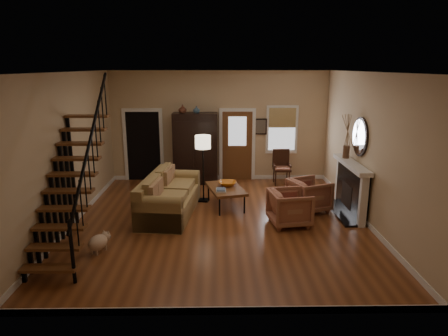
{
  "coord_description": "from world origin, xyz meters",
  "views": [
    {
      "loc": [
        -0.04,
        -8.46,
        3.42
      ],
      "look_at": [
        0.1,
        0.4,
        1.15
      ],
      "focal_mm": 32.0,
      "sensor_mm": 36.0,
      "label": 1
    }
  ],
  "objects_px": {
    "side_chair": "(282,167)",
    "coffee_table": "(226,197)",
    "sofa": "(170,195)",
    "armchair_right": "(309,195)",
    "armoire": "(196,148)",
    "floor_lamp": "(203,169)",
    "armchair_left": "(290,208)"
  },
  "relations": [
    {
      "from": "coffee_table",
      "to": "armchair_left",
      "type": "xyz_separation_m",
      "value": [
        1.39,
        -1.18,
        0.14
      ]
    },
    {
      "from": "armoire",
      "to": "armchair_left",
      "type": "relative_size",
      "value": 2.44
    },
    {
      "from": "sofa",
      "to": "floor_lamp",
      "type": "distance_m",
      "value": 1.25
    },
    {
      "from": "armoire",
      "to": "coffee_table",
      "type": "distance_m",
      "value": 2.45
    },
    {
      "from": "armchair_left",
      "to": "armchair_right",
      "type": "relative_size",
      "value": 0.99
    },
    {
      "from": "floor_lamp",
      "to": "side_chair",
      "type": "xyz_separation_m",
      "value": [
        2.27,
        1.53,
        -0.36
      ]
    },
    {
      "from": "armchair_left",
      "to": "armoire",
      "type": "bearing_deg",
      "value": 24.86
    },
    {
      "from": "armoire",
      "to": "armchair_left",
      "type": "bearing_deg",
      "value": -56.08
    },
    {
      "from": "floor_lamp",
      "to": "side_chair",
      "type": "relative_size",
      "value": 1.7
    },
    {
      "from": "sofa",
      "to": "armchair_right",
      "type": "xyz_separation_m",
      "value": [
        3.34,
        0.15,
        -0.06
      ]
    },
    {
      "from": "armoire",
      "to": "armchair_left",
      "type": "xyz_separation_m",
      "value": [
        2.24,
        -3.33,
        -0.66
      ]
    },
    {
      "from": "coffee_table",
      "to": "floor_lamp",
      "type": "relative_size",
      "value": 0.76
    },
    {
      "from": "coffee_table",
      "to": "side_chair",
      "type": "height_order",
      "value": "side_chair"
    },
    {
      "from": "armoire",
      "to": "coffee_table",
      "type": "height_order",
      "value": "armoire"
    },
    {
      "from": "floor_lamp",
      "to": "armchair_left",
      "type": "bearing_deg",
      "value": -39.42
    },
    {
      "from": "coffee_table",
      "to": "armchair_right",
      "type": "bearing_deg",
      "value": -9.04
    },
    {
      "from": "armchair_left",
      "to": "floor_lamp",
      "type": "relative_size",
      "value": 0.5
    },
    {
      "from": "sofa",
      "to": "floor_lamp",
      "type": "xyz_separation_m",
      "value": [
        0.77,
        0.9,
        0.41
      ]
    },
    {
      "from": "armchair_left",
      "to": "coffee_table",
      "type": "bearing_deg",
      "value": 40.73
    },
    {
      "from": "armoire",
      "to": "armchair_right",
      "type": "relative_size",
      "value": 2.42
    },
    {
      "from": "armoire",
      "to": "side_chair",
      "type": "height_order",
      "value": "armoire"
    },
    {
      "from": "side_chair",
      "to": "armoire",
      "type": "bearing_deg",
      "value": 175.52
    },
    {
      "from": "armchair_right",
      "to": "armoire",
      "type": "bearing_deg",
      "value": 27.43
    },
    {
      "from": "armchair_right",
      "to": "floor_lamp",
      "type": "xyz_separation_m",
      "value": [
        -2.57,
        0.75,
        0.47
      ]
    },
    {
      "from": "armoire",
      "to": "side_chair",
      "type": "relative_size",
      "value": 2.06
    },
    {
      "from": "coffee_table",
      "to": "armchair_right",
      "type": "distance_m",
      "value": 2.04
    },
    {
      "from": "armoire",
      "to": "floor_lamp",
      "type": "relative_size",
      "value": 1.21
    },
    {
      "from": "armchair_left",
      "to": "side_chair",
      "type": "height_order",
      "value": "side_chair"
    },
    {
      "from": "sofa",
      "to": "side_chair",
      "type": "xyz_separation_m",
      "value": [
        3.03,
        2.43,
        0.06
      ]
    },
    {
      "from": "sofa",
      "to": "armchair_right",
      "type": "relative_size",
      "value": 2.81
    },
    {
      "from": "side_chair",
      "to": "coffee_table",
      "type": "bearing_deg",
      "value": -130.95
    },
    {
      "from": "armchair_left",
      "to": "sofa",
      "type": "bearing_deg",
      "value": 66.36
    }
  ]
}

